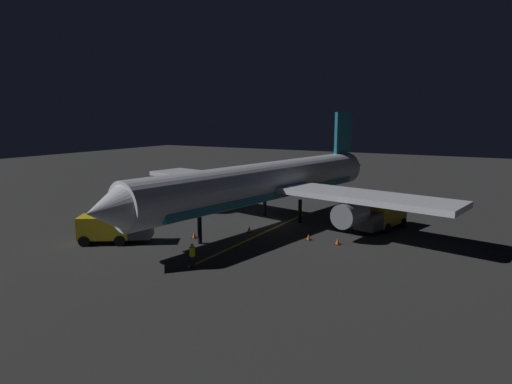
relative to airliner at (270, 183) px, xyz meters
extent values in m
cube|color=#2C2C2C|center=(0.12, 0.60, -4.11)|extent=(180.00, 180.00, 0.20)
cube|color=gold|center=(-1.21, 4.60, -4.01)|extent=(0.71, 19.29, 0.01)
cylinder|color=silver|center=(0.12, 0.60, 0.20)|extent=(9.71, 31.88, 3.75)
cube|color=teal|center=(0.12, 0.60, -0.83)|extent=(8.62, 27.17, 0.67)
cone|color=silver|center=(3.35, 17.29, 0.20)|extent=(4.18, 3.64, 3.67)
cone|color=silver|center=(-3.22, -16.64, 0.20)|extent=(4.17, 5.06, 3.37)
cube|color=teal|center=(-2.71, -14.01, 4.51)|extent=(1.04, 3.60, 4.87)
cube|color=silver|center=(-9.72, 0.89, -0.37)|extent=(16.31, 7.69, 0.50)
cylinder|color=slate|center=(-8.73, 1.91, -1.77)|extent=(2.67, 3.54, 2.10)
cube|color=silver|center=(9.35, -2.81, -0.37)|extent=(16.31, 7.69, 0.50)
cylinder|color=slate|center=(8.81, -1.48, -1.77)|extent=(2.67, 3.54, 2.10)
cylinder|color=black|center=(1.78, 9.17, -2.84)|extent=(0.42, 0.42, 2.33)
cylinder|color=black|center=(-2.58, -1.52, -2.84)|extent=(0.42, 0.42, 2.33)
cylinder|color=black|center=(1.83, -2.37, -2.84)|extent=(0.42, 0.42, 2.33)
cube|color=gold|center=(8.77, 12.85, -2.63)|extent=(4.56, 3.96, 1.87)
cube|color=#38383D|center=(6.29, 11.27, -2.81)|extent=(2.59, 2.65, 1.50)
cylinder|color=black|center=(7.57, 12.08, -3.56)|extent=(2.00, 2.43, 0.90)
cylinder|color=black|center=(9.97, 13.61, -3.56)|extent=(2.00, 2.43, 0.90)
cube|color=gold|center=(-10.48, -3.53, -2.67)|extent=(3.20, 4.84, 1.78)
cube|color=#38383D|center=(-9.65, -0.53, -2.81)|extent=(2.40, 2.27, 1.50)
cylinder|color=black|center=(-10.07, -2.04, -3.56)|extent=(2.47, 1.48, 0.90)
cylinder|color=black|center=(-10.89, -5.03, -3.56)|extent=(2.47, 1.48, 0.90)
cylinder|color=black|center=(-1.28, 14.14, -3.59)|extent=(0.32, 0.32, 0.85)
cylinder|color=yellow|center=(-1.28, 14.14, -2.84)|extent=(0.40, 0.40, 0.65)
sphere|color=tan|center=(-1.28, 14.14, -2.39)|extent=(0.24, 0.24, 0.24)
cone|color=#EA590F|center=(-8.28, 3.83, -3.74)|extent=(0.36, 0.36, 0.55)
cube|color=black|center=(-8.28, 3.83, -4.00)|extent=(0.50, 0.50, 0.03)
cone|color=#EA590F|center=(-5.71, 3.80, -3.74)|extent=(0.36, 0.36, 0.55)
cube|color=black|center=(-5.71, 3.80, -4.00)|extent=(0.50, 0.50, 0.03)
cone|color=#EA590F|center=(0.02, 4.05, -3.74)|extent=(0.36, 0.36, 0.55)
cube|color=black|center=(0.02, 4.05, -4.00)|extent=(0.50, 0.50, 0.03)
cone|color=#EA590F|center=(3.20, 8.08, -3.74)|extent=(0.36, 0.36, 0.55)
cube|color=black|center=(3.20, 8.08, -4.00)|extent=(0.50, 0.50, 0.03)
camera|label=1|loc=(-19.16, 36.98, 6.34)|focal=30.20mm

